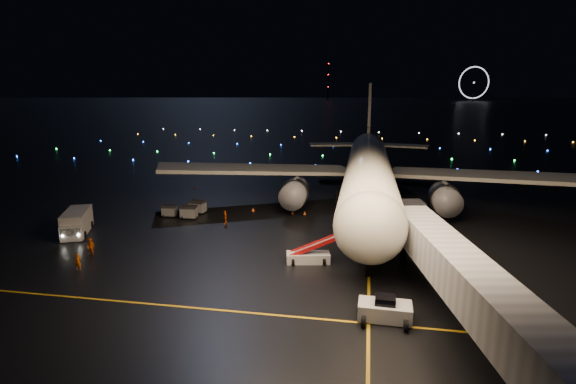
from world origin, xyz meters
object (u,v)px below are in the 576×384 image
pushback_tug (385,308)px  crew_a (78,262)px  baggage_cart_1 (170,211)px  crew_c (225,217)px  service_truck (77,222)px  crew_b (91,247)px  belt_loader (308,248)px  baggage_cart_0 (198,207)px  baggage_cart_2 (189,212)px  airliner (369,144)px

pushback_tug → crew_a: bearing=172.8°
baggage_cart_1 → crew_c: bearing=-16.1°
service_truck → crew_b: size_ratio=4.29×
pushback_tug → belt_loader: size_ratio=0.63×
crew_b → crew_c: crew_b is taller
service_truck → baggage_cart_0: size_ratio=3.80×
baggage_cart_2 → baggage_cart_1: bearing=167.8°
airliner → baggage_cart_0: (-24.21, -10.08, -8.45)m
pushback_tug → crew_a: pushback_tug is taller
crew_b → baggage_cart_1: size_ratio=1.00×
airliner → crew_a: size_ratio=39.75×
baggage_cart_0 → baggage_cart_2: baggage_cart_0 is taller
pushback_tug → crew_a: 30.15m
baggage_cart_2 → crew_c: bearing=-18.3°
airliner → service_truck: (-35.39, -21.85, -7.86)m
belt_loader → service_truck: belt_loader is taller
service_truck → baggage_cart_2: service_truck is taller
crew_b → baggage_cart_1: (1.82, 15.79, -0.14)m
baggage_cart_1 → crew_b: bearing=-100.3°
crew_b → baggage_cart_2: size_ratio=0.89×
pushback_tug → crew_c: pushback_tug is taller
crew_c → belt_loader: bearing=26.7°
service_truck → crew_a: service_truck is taller
pushback_tug → baggage_cart_0: size_ratio=1.92×
airliner → belt_loader: size_ratio=10.08×
service_truck → crew_a: 12.64m
airliner → service_truck: bearing=-148.8°
crew_a → crew_b: 4.00m
airliner → crew_b: 41.61m
belt_loader → airliner: bearing=66.2°
baggage_cart_0 → crew_c: bearing=-31.2°
pushback_tug → baggage_cart_0: bearing=135.8°
belt_loader → baggage_cart_1: size_ratio=3.47×
service_truck → baggage_cart_1: bearing=26.5°
airliner → baggage_cart_2: 28.90m
crew_b → baggage_cart_1: 15.90m
crew_b → baggage_cart_2: bearing=74.8°
crew_b → crew_c: bearing=54.9°
crew_a → baggage_cart_0: size_ratio=0.78×
airliner → crew_b: size_ratio=34.97×
airliner → crew_c: airliner is taller
airliner → service_truck: size_ratio=8.15×
baggage_cart_0 → pushback_tug: bearing=-39.0°
baggage_cart_0 → baggage_cart_2: (-0.17, -2.94, -0.00)m
pushback_tug → baggage_cart_0: (-25.83, 26.90, -0.07)m
baggage_cart_0 → baggage_cart_1: (-3.24, -2.49, -0.10)m
crew_a → crew_c: crew_c is taller
service_truck → crew_a: (7.24, -10.35, -0.66)m
belt_loader → baggage_cart_2: (-18.52, 13.16, -0.68)m
crew_a → baggage_cart_1: bearing=74.6°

